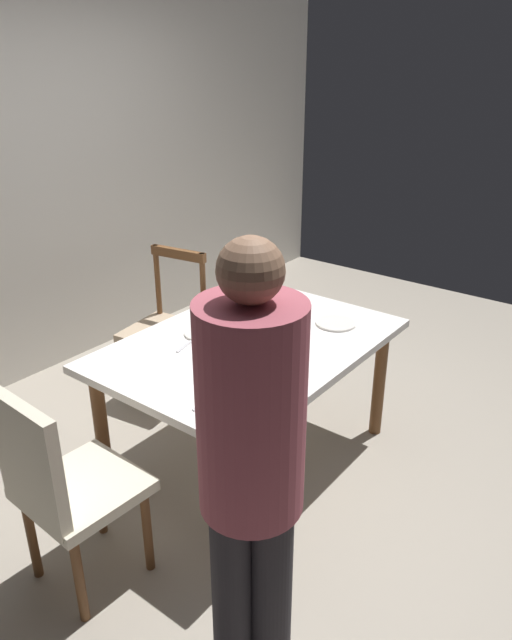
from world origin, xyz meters
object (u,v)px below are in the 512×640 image
object	(u,v)px
plate_near_celebrant	(235,387)
chair_upholstered	(61,483)
birthday_cake	(258,318)
dining_table	(250,355)
chair_spindle_back	(166,330)
person_celebrant	(251,465)
plate_near_guest	(336,323)
plate_far_side	(205,333)

from	to	relation	value
plate_near_celebrant	chair_upholstered	size ratio (longest dim) A/B	0.23
birthday_cake	plate_near_celebrant	world-z (taller)	birthday_cake
dining_table	plate_near_celebrant	xyz separation A→B (m)	(-0.41, -0.24, 0.09)
chair_spindle_back	person_celebrant	xyz separation A→B (m)	(-1.24, -1.66, 0.48)
chair_upholstered	person_celebrant	bearing A→B (deg)	-81.41
chair_upholstered	person_celebrant	xyz separation A→B (m)	(0.13, -0.84, 0.41)
plate_near_guest	plate_far_side	bearing A→B (deg)	137.45
dining_table	birthday_cake	size ratio (longest dim) A/B	5.36
plate_near_celebrant	chair_spindle_back	distance (m)	1.30
person_celebrant	birthday_cake	bearing A→B (deg)	36.66
plate_near_guest	chair_upholstered	distance (m)	1.63
plate_near_celebrant	plate_far_side	world-z (taller)	same
dining_table	plate_far_side	distance (m)	0.27
birthday_cake	chair_spindle_back	distance (m)	0.84
chair_upholstered	person_celebrant	world-z (taller)	person_celebrant
plate_far_side	plate_near_guest	xyz separation A→B (m)	(0.52, -0.48, 0.00)
birthday_cake	chair_upholstered	distance (m)	1.34
plate_near_celebrant	plate_far_side	xyz separation A→B (m)	(0.34, 0.48, 0.00)
birthday_cake	plate_far_side	size ratio (longest dim) A/B	1.27
dining_table	plate_near_guest	size ratio (longest dim) A/B	6.82
plate_near_guest	chair_upholstered	size ratio (longest dim) A/B	0.23
plate_near_celebrant	person_celebrant	world-z (taller)	person_celebrant
dining_table	plate_far_side	bearing A→B (deg)	107.29
plate_far_side	chair_upholstered	distance (m)	1.10
birthday_cake	person_celebrant	world-z (taller)	person_celebrant
chair_spindle_back	chair_upholstered	distance (m)	1.59
birthday_cake	chair_spindle_back	world-z (taller)	chair_spindle_back
chair_upholstered	chair_spindle_back	bearing A→B (deg)	30.77
plate_far_side	person_celebrant	xyz separation A→B (m)	(-0.94, -1.04, 0.21)
birthday_cake	plate_far_side	xyz separation A→B (m)	(-0.25, 0.16, -0.04)
dining_table	plate_near_guest	xyz separation A→B (m)	(0.45, -0.24, 0.09)
plate_far_side	person_celebrant	world-z (taller)	person_celebrant
chair_spindle_back	birthday_cake	bearing A→B (deg)	-93.90
dining_table	plate_near_celebrant	world-z (taller)	plate_near_celebrant
dining_table	person_celebrant	distance (m)	1.32
dining_table	chair_upholstered	bearing A→B (deg)	177.70
dining_table	chair_spindle_back	size ratio (longest dim) A/B	1.58
dining_table	plate_near_celebrant	bearing A→B (deg)	-149.71
person_celebrant	plate_far_side	bearing A→B (deg)	48.00
plate_near_celebrant	chair_upholstered	bearing A→B (deg)	158.46
plate_near_guest	person_celebrant	distance (m)	1.58
dining_table	chair_spindle_back	distance (m)	0.91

